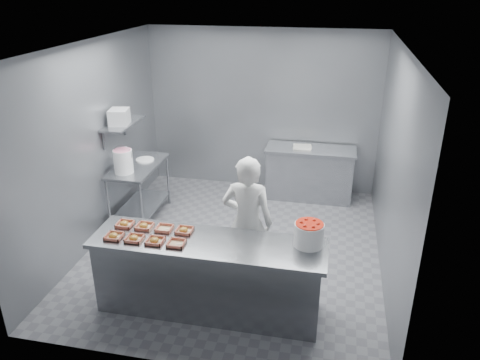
% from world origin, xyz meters
% --- Properties ---
extents(floor, '(4.50, 4.50, 0.00)m').
position_xyz_m(floor, '(0.00, 0.00, 0.00)').
color(floor, '#4C4C51').
rests_on(floor, ground).
extents(ceiling, '(4.50, 4.50, 0.00)m').
position_xyz_m(ceiling, '(0.00, 0.00, 2.80)').
color(ceiling, white).
rests_on(ceiling, wall_back).
extents(wall_back, '(4.00, 0.04, 2.80)m').
position_xyz_m(wall_back, '(0.00, 2.25, 1.40)').
color(wall_back, slate).
rests_on(wall_back, ground).
extents(wall_left, '(0.04, 4.50, 2.80)m').
position_xyz_m(wall_left, '(-2.00, 0.00, 1.40)').
color(wall_left, slate).
rests_on(wall_left, ground).
extents(wall_right, '(0.04, 4.50, 2.80)m').
position_xyz_m(wall_right, '(2.00, 0.00, 1.40)').
color(wall_right, slate).
rests_on(wall_right, ground).
extents(service_counter, '(2.60, 0.70, 0.90)m').
position_xyz_m(service_counter, '(0.00, -1.35, 0.45)').
color(service_counter, slate).
rests_on(service_counter, ground).
extents(prep_table, '(0.60, 1.20, 0.90)m').
position_xyz_m(prep_table, '(-1.65, 0.60, 0.59)').
color(prep_table, slate).
rests_on(prep_table, ground).
extents(back_counter, '(1.50, 0.60, 0.90)m').
position_xyz_m(back_counter, '(0.90, 1.90, 0.45)').
color(back_counter, slate).
rests_on(back_counter, ground).
extents(wall_shelf, '(0.35, 0.90, 0.03)m').
position_xyz_m(wall_shelf, '(-1.82, 0.60, 1.55)').
color(wall_shelf, slate).
rests_on(wall_shelf, wall_left).
extents(tray_0, '(0.19, 0.18, 0.06)m').
position_xyz_m(tray_0, '(-1.03, -1.49, 0.92)').
color(tray_0, tan).
rests_on(tray_0, service_counter).
extents(tray_1, '(0.19, 0.18, 0.06)m').
position_xyz_m(tray_1, '(-0.79, -1.49, 0.92)').
color(tray_1, tan).
rests_on(tray_1, service_counter).
extents(tray_2, '(0.19, 0.18, 0.06)m').
position_xyz_m(tray_2, '(-0.55, -1.49, 0.92)').
color(tray_2, tan).
rests_on(tray_2, service_counter).
extents(tray_3, '(0.19, 0.18, 0.04)m').
position_xyz_m(tray_3, '(-0.31, -1.49, 0.92)').
color(tray_3, tan).
rests_on(tray_3, service_counter).
extents(tray_4, '(0.19, 0.18, 0.06)m').
position_xyz_m(tray_4, '(-1.03, -1.21, 0.92)').
color(tray_4, tan).
rests_on(tray_4, service_counter).
extents(tray_5, '(0.19, 0.18, 0.06)m').
position_xyz_m(tray_5, '(-0.79, -1.21, 0.92)').
color(tray_5, tan).
rests_on(tray_5, service_counter).
extents(tray_6, '(0.19, 0.18, 0.04)m').
position_xyz_m(tray_6, '(-0.55, -1.21, 0.92)').
color(tray_6, tan).
rests_on(tray_6, service_counter).
extents(tray_7, '(0.19, 0.18, 0.06)m').
position_xyz_m(tray_7, '(-0.31, -1.21, 0.92)').
color(tray_7, tan).
rests_on(tray_7, service_counter).
extents(worker, '(0.62, 0.41, 1.69)m').
position_xyz_m(worker, '(0.33, -0.75, 0.85)').
color(worker, silver).
rests_on(worker, ground).
extents(strawberry_tub, '(0.32, 0.32, 0.26)m').
position_xyz_m(strawberry_tub, '(1.08, -1.20, 1.04)').
color(strawberry_tub, white).
rests_on(strawberry_tub, service_counter).
extents(glaze_bucket, '(0.29, 0.28, 0.43)m').
position_xyz_m(glaze_bucket, '(-1.72, 0.28, 1.09)').
color(glaze_bucket, white).
rests_on(glaze_bucket, prep_table).
extents(bucket_lid, '(0.36, 0.36, 0.02)m').
position_xyz_m(bucket_lid, '(-1.62, 0.81, 0.91)').
color(bucket_lid, white).
rests_on(bucket_lid, prep_table).
extents(rag, '(0.16, 0.14, 0.02)m').
position_xyz_m(rag, '(-1.58, 0.82, 0.91)').
color(rag, '#CCB28C').
rests_on(rag, prep_table).
extents(appliance, '(0.31, 0.34, 0.23)m').
position_xyz_m(appliance, '(-1.82, 0.50, 1.68)').
color(appliance, gray).
rests_on(appliance, wall_shelf).
extents(paper_stack, '(0.31, 0.24, 0.04)m').
position_xyz_m(paper_stack, '(0.75, 1.90, 0.92)').
color(paper_stack, silver).
rests_on(paper_stack, back_counter).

